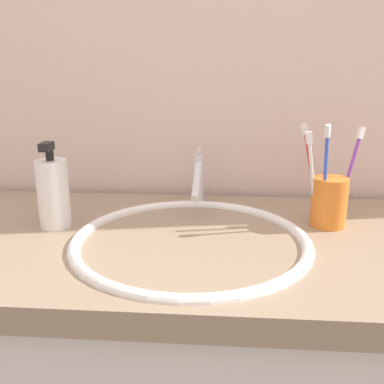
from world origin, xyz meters
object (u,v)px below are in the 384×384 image
(toothbrush_red, at_px, (311,167))
(toothbrush_white, at_px, (312,173))
(soap_dispenser, at_px, (53,193))
(toothbrush_blue, at_px, (325,170))
(faucet, at_px, (198,179))
(toothbrush_cup, at_px, (329,202))
(toothbrush_purple, at_px, (350,169))

(toothbrush_red, bearing_deg, toothbrush_white, -93.28)
(toothbrush_white, relative_size, soap_dispenser, 1.08)
(toothbrush_blue, height_order, toothbrush_white, toothbrush_blue)
(faucet, distance_m, soap_dispenser, 0.33)
(faucet, height_order, soap_dispenser, soap_dispenser)
(faucet, bearing_deg, toothbrush_cup, -21.02)
(toothbrush_blue, bearing_deg, toothbrush_red, 117.86)
(faucet, xyz_separation_m, toothbrush_cup, (0.28, -0.11, -0.02))
(toothbrush_white, bearing_deg, faucet, 154.83)
(toothbrush_blue, relative_size, toothbrush_white, 1.09)
(toothbrush_purple, distance_m, toothbrush_red, 0.08)
(toothbrush_blue, bearing_deg, toothbrush_purple, 31.62)
(toothbrush_purple, bearing_deg, toothbrush_red, 176.45)
(faucet, distance_m, toothbrush_cup, 0.30)
(toothbrush_purple, xyz_separation_m, toothbrush_red, (-0.08, 0.00, 0.00))
(toothbrush_cup, distance_m, toothbrush_red, 0.08)
(toothbrush_cup, bearing_deg, soap_dispenser, -175.04)
(faucet, bearing_deg, toothbrush_purple, -15.99)
(toothbrush_white, bearing_deg, toothbrush_cup, 6.56)
(toothbrush_purple, distance_m, toothbrush_blue, 0.07)
(toothbrush_cup, distance_m, toothbrush_white, 0.08)
(toothbrush_white, xyz_separation_m, toothbrush_red, (0.00, 0.03, 0.01))
(toothbrush_white, height_order, soap_dispenser, toothbrush_white)
(toothbrush_purple, relative_size, toothbrush_white, 1.04)
(toothbrush_cup, bearing_deg, faucet, 158.98)
(toothbrush_cup, xyz_separation_m, toothbrush_white, (-0.04, -0.00, 0.06))
(toothbrush_white, relative_size, toothbrush_red, 0.94)
(toothbrush_cup, bearing_deg, toothbrush_purple, 21.45)
(soap_dispenser, bearing_deg, toothbrush_blue, 3.05)
(faucet, bearing_deg, toothbrush_blue, -25.97)
(toothbrush_blue, relative_size, soap_dispenser, 1.18)
(faucet, height_order, toothbrush_red, toothbrush_red)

